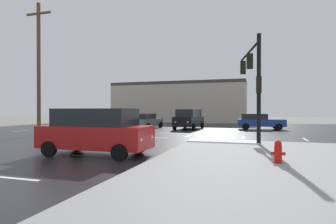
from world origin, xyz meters
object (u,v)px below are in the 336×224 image
object	(u,v)px
traffic_signal_mast	(253,74)
sedan_blue	(259,121)
utility_pole_mid	(39,67)
sedan_grey	(146,121)
suv_black	(189,119)
suv_red	(96,131)
fire_hydrant	(278,152)

from	to	relation	value
traffic_signal_mast	sedan_blue	bearing A→B (deg)	-13.96
sedan_blue	utility_pole_mid	xyz separation A→B (m)	(-16.38, -11.74, 4.47)
sedan_grey	sedan_blue	bearing A→B (deg)	-74.85
suv_black	suv_red	bearing A→B (deg)	3.34
fire_hydrant	traffic_signal_mast	bearing A→B (deg)	97.07
fire_hydrant	utility_pole_mid	world-z (taller)	utility_pole_mid
fire_hydrant	sedan_blue	distance (m)	18.71
sedan_grey	suv_red	bearing A→B (deg)	-159.47
suv_red	suv_black	distance (m)	17.01
sedan_grey	suv_red	distance (m)	17.17
fire_hydrant	suv_red	xyz separation A→B (m)	(-7.40, 0.23, 0.55)
suv_red	utility_pole_mid	xyz separation A→B (m)	(-9.23, 6.73, 4.24)
suv_black	utility_pole_mid	world-z (taller)	utility_pole_mid
fire_hydrant	sedan_blue	bearing A→B (deg)	90.78
traffic_signal_mast	sedan_grey	world-z (taller)	traffic_signal_mast
suv_black	traffic_signal_mast	bearing A→B (deg)	35.55
traffic_signal_mast	utility_pole_mid	bearing A→B (deg)	78.85
utility_pole_mid	sedan_blue	bearing A→B (deg)	35.63
traffic_signal_mast	fire_hydrant	world-z (taller)	traffic_signal_mast
sedan_grey	fire_hydrant	bearing A→B (deg)	-139.22
sedan_grey	sedan_blue	size ratio (longest dim) A/B	1.01
sedan_grey	traffic_signal_mast	bearing A→B (deg)	-126.46
sedan_grey	utility_pole_mid	xyz separation A→B (m)	(-4.92, -9.89, 4.47)
suv_red	sedan_blue	world-z (taller)	suv_red
traffic_signal_mast	sedan_blue	xyz separation A→B (m)	(0.61, 11.77, -3.30)
traffic_signal_mast	utility_pole_mid	xyz separation A→B (m)	(-15.77, 0.04, 1.17)
sedan_blue	suv_black	bearing A→B (deg)	-172.67
traffic_signal_mast	suv_red	world-z (taller)	traffic_signal_mast
fire_hydrant	suv_black	bearing A→B (deg)	112.47
fire_hydrant	sedan_grey	bearing A→B (deg)	124.79
sedan_blue	suv_red	bearing A→B (deg)	-115.81
suv_red	sedan_blue	xyz separation A→B (m)	(7.15, 18.47, -0.24)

